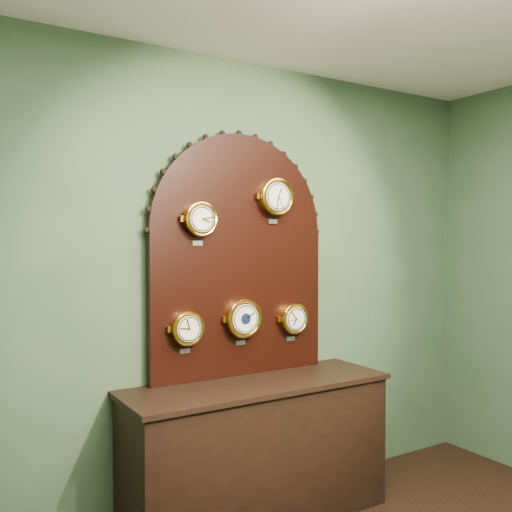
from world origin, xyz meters
TOP-DOWN VIEW (x-y plane):
  - wall_back at (0.00, 2.50)m, footprint 4.00×0.00m
  - shop_counter at (0.00, 2.23)m, footprint 1.60×0.50m
  - display_board at (0.00, 2.45)m, footprint 1.26×0.06m
  - roman_clock at (-0.30, 2.38)m, footprint 0.21×0.08m
  - arabic_clock at (0.23, 2.38)m, footprint 0.24×0.08m
  - hygrometer at (-0.39, 2.38)m, footprint 0.20×0.08m
  - barometer at (-0.01, 2.38)m, footprint 0.24×0.08m
  - tide_clock at (0.37, 2.38)m, footprint 0.20×0.08m

SIDE VIEW (x-z plane):
  - shop_counter at x=0.00m, z-range 0.00..0.80m
  - hygrometer at x=-0.39m, z-range 1.04..1.29m
  - tide_clock at x=0.37m, z-range 1.04..1.29m
  - barometer at x=-0.01m, z-range 1.05..1.34m
  - wall_back at x=0.00m, z-range -0.60..3.40m
  - display_board at x=0.00m, z-range 0.86..2.39m
  - roman_clock at x=-0.30m, z-range 1.67..1.93m
  - arabic_clock at x=0.23m, z-range 1.80..2.09m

